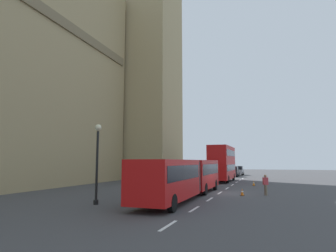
{
  "coord_description": "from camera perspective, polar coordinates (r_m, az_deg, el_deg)",
  "views": [
    {
      "loc": [
        -26.02,
        -4.29,
        2.78
      ],
      "look_at": [
        2.28,
        5.76,
        6.54
      ],
      "focal_mm": 30.4,
      "sensor_mm": 36.0,
      "label": 1
    }
  ],
  "objects": [
    {
      "name": "ground_plane",
      "position": [
        26.52,
        10.4,
        -13.04
      ],
      "size": [
        160.0,
        160.0,
        0.0
      ],
      "primitive_type": "plane",
      "color": "#424244"
    },
    {
      "name": "lane_centre_marking",
      "position": [
        30.94,
        11.76,
        -12.14
      ],
      "size": [
        39.0,
        0.16,
        0.01
      ],
      "color": "silver",
      "rests_on": "ground_plane"
    },
    {
      "name": "articulated_bus",
      "position": [
        22.66,
        3.48,
        -9.74
      ],
      "size": [
        15.99,
        2.54,
        2.9
      ],
      "color": "red",
      "rests_on": "ground_plane"
    },
    {
      "name": "double_decker_bus",
      "position": [
        41.13,
        10.84,
        -7.11
      ],
      "size": [
        9.71,
        2.54,
        4.9
      ],
      "color": "red",
      "rests_on": "ground_plane"
    },
    {
      "name": "sedan_lead",
      "position": [
        54.62,
        12.96,
        -8.91
      ],
      "size": [
        4.4,
        1.86,
        1.85
      ],
      "color": "black",
      "rests_on": "ground_plane"
    },
    {
      "name": "sedan_trailing",
      "position": [
        60.84,
        13.98,
        -8.68
      ],
      "size": [
        4.4,
        1.86,
        1.85
      ],
      "color": "gray",
      "rests_on": "ground_plane"
    },
    {
      "name": "traffic_cone_west",
      "position": [
        24.73,
        14.65,
        -12.71
      ],
      "size": [
        0.36,
        0.36,
        0.58
      ],
      "color": "black",
      "rests_on": "ground_plane"
    },
    {
      "name": "traffic_cone_middle",
      "position": [
        34.97,
        16.81,
        -10.93
      ],
      "size": [
        0.36,
        0.36,
        0.58
      ],
      "color": "black",
      "rests_on": "ground_plane"
    },
    {
      "name": "street_lamp",
      "position": [
        19.56,
        -14.01,
        -6.12
      ],
      "size": [
        0.44,
        0.44,
        5.27
      ],
      "color": "black",
      "rests_on": "ground_plane"
    },
    {
      "name": "pedestrian_near_cones",
      "position": [
        25.43,
        18.98,
        -10.97
      ],
      "size": [
        0.39,
        0.46,
        1.69
      ],
      "color": "#726651",
      "rests_on": "ground_plane"
    }
  ]
}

